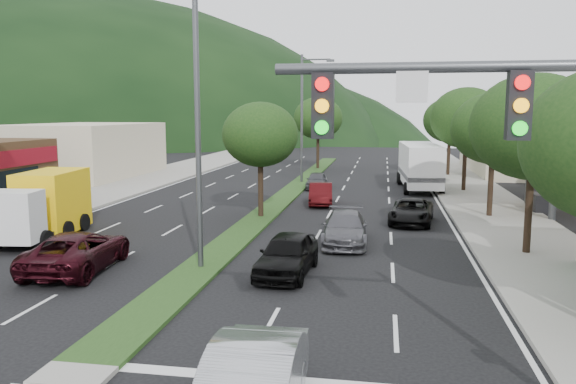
% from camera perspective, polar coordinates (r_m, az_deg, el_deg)
% --- Properties ---
extents(ground, '(160.00, 160.00, 0.00)m').
position_cam_1_polar(ground, '(13.71, -19.94, -16.51)').
color(ground, black).
rests_on(ground, ground).
extents(sidewalk_right, '(5.00, 90.00, 0.15)m').
position_cam_1_polar(sidewalk_right, '(36.69, 19.17, -0.99)').
color(sidewalk_right, gray).
rests_on(sidewalk_right, ground).
extents(sidewalk_left, '(6.00, 90.00, 0.15)m').
position_cam_1_polar(sidewalk_left, '(41.05, -18.59, -0.04)').
color(sidewalk_left, gray).
rests_on(sidewalk_left, ground).
extents(median, '(1.60, 56.00, 0.12)m').
position_cam_1_polar(median, '(39.67, 0.34, 0.10)').
color(median, '#1C3714').
rests_on(median, ground).
extents(traffic_signal, '(6.12, 0.40, 7.00)m').
position_cam_1_polar(traffic_signal, '(9.64, 25.58, 1.62)').
color(traffic_signal, '#47494C').
rests_on(traffic_signal, ground).
extents(bldg_left_far, '(9.00, 14.00, 4.60)m').
position_cam_1_polar(bldg_left_far, '(51.56, -19.87, 3.98)').
color(bldg_left_far, beige).
rests_on(bldg_left_far, ground).
extents(bldg_right_far, '(10.00, 16.00, 5.20)m').
position_cam_1_polar(bldg_right_far, '(56.39, 23.20, 4.42)').
color(bldg_right_far, beige).
rests_on(bldg_right_far, ground).
extents(hill_far, '(176.00, 132.00, 82.00)m').
position_cam_1_polar(hill_far, '(148.58, -25.98, 5.16)').
color(hill_far, black).
rests_on(hill_far, ground).
extents(tree_r_b, '(4.80, 4.80, 6.94)m').
position_cam_1_polar(tree_r_b, '(23.45, 23.69, 6.07)').
color(tree_r_b, black).
rests_on(tree_r_b, sidewalk_right).
extents(tree_r_c, '(4.40, 4.40, 6.48)m').
position_cam_1_polar(tree_r_c, '(31.28, 20.15, 6.07)').
color(tree_r_c, black).
rests_on(tree_r_c, sidewalk_right).
extents(tree_r_d, '(5.00, 5.00, 7.17)m').
position_cam_1_polar(tree_r_d, '(41.14, 17.68, 7.16)').
color(tree_r_d, black).
rests_on(tree_r_d, sidewalk_right).
extents(tree_r_e, '(4.60, 4.60, 6.71)m').
position_cam_1_polar(tree_r_e, '(51.07, 16.13, 7.02)').
color(tree_r_e, black).
rests_on(tree_r_e, sidewalk_right).
extents(tree_med_near, '(4.00, 4.00, 6.02)m').
position_cam_1_polar(tree_med_near, '(29.48, -2.83, 5.83)').
color(tree_med_near, black).
rests_on(tree_med_near, median).
extents(tree_med_far, '(4.80, 4.80, 6.94)m').
position_cam_1_polar(tree_med_far, '(55.13, 3.07, 7.50)').
color(tree_med_far, black).
rests_on(tree_med_far, median).
extents(streetlight_near, '(2.60, 0.25, 10.00)m').
position_cam_1_polar(streetlight_near, '(19.75, -8.62, 7.98)').
color(streetlight_near, '#47494C').
rests_on(streetlight_near, ground).
extents(streetlight_mid, '(2.60, 0.25, 10.00)m').
position_cam_1_polar(streetlight_mid, '(44.19, 1.68, 8.10)').
color(streetlight_mid, '#47494C').
rests_on(streetlight_mid, ground).
extents(suv_maroon, '(2.73, 5.26, 1.42)m').
position_cam_1_polar(suv_maroon, '(21.42, -20.56, -5.61)').
color(suv_maroon, black).
rests_on(suv_maroon, ground).
extents(car_queue_a, '(1.96, 4.29, 1.43)m').
position_cam_1_polar(car_queue_a, '(19.56, -0.08, -6.35)').
color(car_queue_a, black).
rests_on(car_queue_a, ground).
extents(car_queue_b, '(2.06, 4.67, 1.33)m').
position_cam_1_polar(car_queue_b, '(24.22, 5.80, -3.67)').
color(car_queue_b, '#525157').
rests_on(car_queue_b, ground).
extents(car_queue_c, '(1.78, 4.06, 1.30)m').
position_cam_1_polar(car_queue_c, '(34.23, 3.34, -0.21)').
color(car_queue_c, '#420B0D').
rests_on(car_queue_c, ground).
extents(car_queue_d, '(2.54, 4.61, 1.22)m').
position_cam_1_polar(car_queue_d, '(29.13, 12.43, -1.93)').
color(car_queue_d, black).
rests_on(car_queue_d, ground).
extents(car_queue_e, '(1.54, 3.62, 1.22)m').
position_cam_1_polar(car_queue_e, '(41.35, 2.94, 1.18)').
color(car_queue_e, '#45464A').
rests_on(car_queue_e, ground).
extents(box_truck, '(2.88, 6.16, 2.94)m').
position_cam_1_polar(box_truck, '(27.34, -23.41, -1.41)').
color(box_truck, silver).
rests_on(box_truck, ground).
extents(motorhome, '(3.09, 8.69, 3.29)m').
position_cam_1_polar(motorhome, '(42.20, 13.22, 2.68)').
color(motorhome, white).
rests_on(motorhome, ground).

